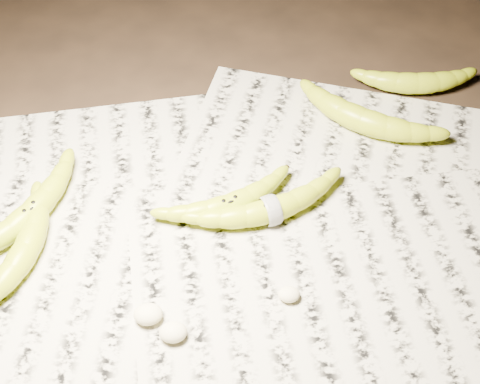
{
  "coord_description": "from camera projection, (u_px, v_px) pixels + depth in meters",
  "views": [
    {
      "loc": [
        -0.03,
        -0.56,
        0.75
      ],
      "look_at": [
        0.01,
        0.04,
        0.05
      ],
      "focal_mm": 50.0,
      "sensor_mm": 36.0,
      "label": 1
    }
  ],
  "objects": [
    {
      "name": "measuring_tape",
      "position": [
        271.0,
        209.0,
        0.94
      ],
      "size": [
        0.02,
        0.04,
        0.05
      ],
      "primitive_type": "torus",
      "rotation": [
        0.0,
        1.57,
        0.31
      ],
      "color": "white",
      "rests_on": "newspaper_patch"
    },
    {
      "name": "banana_upper_a",
      "position": [
        363.0,
        119.0,
        1.05
      ],
      "size": [
        0.22,
        0.17,
        0.04
      ],
      "primitive_type": null,
      "rotation": [
        0.0,
        0.0,
        -0.58
      ],
      "color": "#A0BA17",
      "rests_on": "newspaper_patch"
    },
    {
      "name": "banana_upper_b",
      "position": [
        417.0,
        82.0,
        1.12
      ],
      "size": [
        0.18,
        0.07,
        0.04
      ],
      "primitive_type": null,
      "rotation": [
        0.0,
        0.0,
        -0.05
      ],
      "color": "#A0BA17",
      "rests_on": "newspaper_patch"
    },
    {
      "name": "banana_taped",
      "position": [
        271.0,
        209.0,
        0.94
      ],
      "size": [
        0.22,
        0.12,
        0.04
      ],
      "primitive_type": null,
      "rotation": [
        0.0,
        0.0,
        0.31
      ],
      "color": "#A0BA17",
      "rests_on": "newspaper_patch"
    },
    {
      "name": "flesh_chunk_b",
      "position": [
        173.0,
        331.0,
        0.82
      ],
      "size": [
        0.03,
        0.03,
        0.02
      ],
      "primitive_type": "ellipsoid",
      "color": "beige",
      "rests_on": "newspaper_patch"
    },
    {
      "name": "ground",
      "position": [
        235.0,
        239.0,
        0.93
      ],
      "size": [
        3.0,
        3.0,
        0.0
      ],
      "primitive_type": "plane",
      "color": "black",
      "rests_on": "ground"
    },
    {
      "name": "flesh_chunk_c",
      "position": [
        289.0,
        293.0,
        0.86
      ],
      "size": [
        0.03,
        0.02,
        0.02
      ],
      "primitive_type": "ellipsoid",
      "color": "beige",
      "rests_on": "newspaper_patch"
    },
    {
      "name": "flesh_chunk_a",
      "position": [
        148.0,
        313.0,
        0.84
      ],
      "size": [
        0.04,
        0.03,
        0.02
      ],
      "primitive_type": "ellipsoid",
      "color": "beige",
      "rests_on": "newspaper_patch"
    },
    {
      "name": "banana_center",
      "position": [
        229.0,
        203.0,
        0.94
      ],
      "size": [
        0.19,
        0.11,
        0.03
      ],
      "primitive_type": null,
      "rotation": [
        0.0,
        0.0,
        0.36
      ],
      "color": "#A0BA17",
      "rests_on": "newspaper_patch"
    },
    {
      "name": "newspaper_patch",
      "position": [
        235.0,
        230.0,
        0.94
      ],
      "size": [
        0.9,
        0.7,
        0.01
      ],
      "primitive_type": "cube",
      "color": "#B9B39E",
      "rests_on": "ground"
    },
    {
      "name": "banana_left_b",
      "position": [
        25.0,
        248.0,
        0.89
      ],
      "size": [
        0.11,
        0.2,
        0.04
      ],
      "primitive_type": null,
      "rotation": [
        0.0,
        0.0,
        1.29
      ],
      "color": "#A0BA17",
      "rests_on": "newspaper_patch"
    },
    {
      "name": "banana_left_a",
      "position": [
        30.0,
        212.0,
        0.93
      ],
      "size": [
        0.17,
        0.21,
        0.04
      ],
      "primitive_type": null,
      "rotation": [
        0.0,
        0.0,
        0.95
      ],
      "color": "#A0BA17",
      "rests_on": "newspaper_patch"
    }
  ]
}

